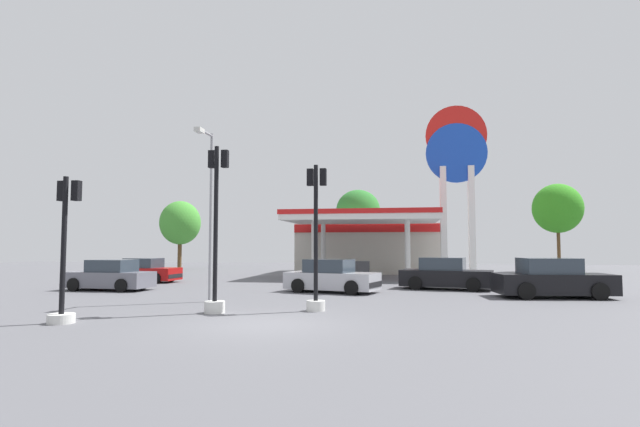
{
  "coord_description": "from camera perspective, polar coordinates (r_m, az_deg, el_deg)",
  "views": [
    {
      "loc": [
        3.73,
        -12.95,
        2.13
      ],
      "look_at": [
        -0.35,
        11.24,
        3.75
      ],
      "focal_mm": 27.35,
      "sensor_mm": 36.0,
      "label": 1
    }
  ],
  "objects": [
    {
      "name": "ground_plane",
      "position": [
        13.65,
        -6.56,
        -12.73
      ],
      "size": [
        90.0,
        90.0,
        0.0
      ],
      "primitive_type": "plane",
      "color": "#56565B",
      "rests_on": "ground"
    },
    {
      "name": "gas_station",
      "position": [
        37.92,
        5.65,
        -3.63
      ],
      "size": [
        10.86,
        12.96,
        4.35
      ],
      "color": "beige",
      "rests_on": "ground"
    },
    {
      "name": "station_pole_sign",
      "position": [
        33.88,
        15.69,
        5.12
      ],
      "size": [
        4.0,
        0.56,
        11.52
      ],
      "color": "white",
      "rests_on": "ground"
    },
    {
      "name": "car_0",
      "position": [
        22.33,
        25.53,
        -6.99
      ],
      "size": [
        4.69,
        2.42,
        1.62
      ],
      "color": "black",
      "rests_on": "ground"
    },
    {
      "name": "car_1",
      "position": [
        24.77,
        14.48,
        -6.96
      ],
      "size": [
        4.61,
        2.72,
        1.55
      ],
      "color": "black",
      "rests_on": "ground"
    },
    {
      "name": "car_2",
      "position": [
        30.39,
        -19.77,
        -6.38
      ],
      "size": [
        4.0,
        1.99,
        1.39
      ],
      "color": "black",
      "rests_on": "ground"
    },
    {
      "name": "car_3",
      "position": [
        22.5,
        1.36,
        -7.47
      ],
      "size": [
        4.5,
        2.81,
        1.5
      ],
      "color": "black",
      "rests_on": "ground"
    },
    {
      "name": "car_4",
      "position": [
        25.56,
        -23.4,
        -6.76
      ],
      "size": [
        4.15,
        2.03,
        1.46
      ],
      "color": "black",
      "rests_on": "ground"
    },
    {
      "name": "traffic_signal_0",
      "position": [
        15.32,
        -27.75,
        -5.46
      ],
      "size": [
        0.72,
        0.72,
        4.06
      ],
      "color": "silver",
      "rests_on": "ground"
    },
    {
      "name": "traffic_signal_1",
      "position": [
        15.93,
        -12.09,
        -4.19
      ],
      "size": [
        0.65,
        0.68,
        5.33
      ],
      "color": "silver",
      "rests_on": "ground"
    },
    {
      "name": "traffic_signal_2",
      "position": [
        16.07,
        -0.46,
        -4.42
      ],
      "size": [
        0.65,
        0.66,
        4.8
      ],
      "color": "silver",
      "rests_on": "ground"
    },
    {
      "name": "tree_0",
      "position": [
        46.54,
        -16.04,
        -1.07
      ],
      "size": [
        3.71,
        3.71,
        6.22
      ],
      "color": "brown",
      "rests_on": "ground"
    },
    {
      "name": "tree_1",
      "position": [
        41.54,
        4.48,
        0.38
      ],
      "size": [
        3.71,
        3.71,
        6.87
      ],
      "color": "brown",
      "rests_on": "ground"
    },
    {
      "name": "tree_2",
      "position": [
        44.11,
        26.04,
        0.53
      ],
      "size": [
        3.89,
        3.89,
        7.17
      ],
      "color": "brown",
      "rests_on": "ground"
    },
    {
      "name": "corner_streetlamp",
      "position": [
        18.97,
        -12.88,
        1.74
      ],
      "size": [
        0.24,
        1.48,
        6.46
      ],
      "color": "gray",
      "rests_on": "ground"
    }
  ]
}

